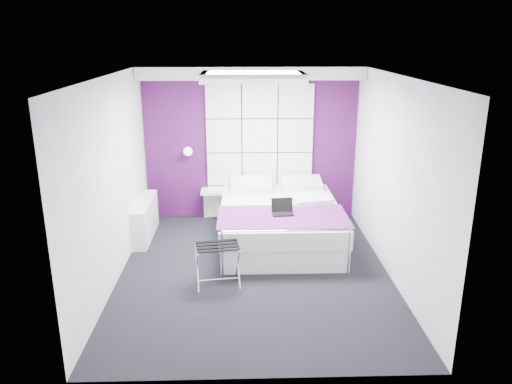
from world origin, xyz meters
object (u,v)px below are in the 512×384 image
(bed, at_px, (279,222))
(nightstand, at_px, (214,191))
(wall_lamp, at_px, (188,151))
(luggage_rack, at_px, (218,265))
(radiator, at_px, (145,219))
(laptop, at_px, (282,210))

(bed, relative_size, nightstand, 5.19)
(wall_lamp, relative_size, luggage_rack, 0.28)
(bed, distance_m, nightstand, 1.45)
(radiator, bearing_deg, bed, -7.20)
(wall_lamp, relative_size, nightstand, 0.35)
(nightstand, bearing_deg, bed, -43.19)
(radiator, relative_size, bed, 0.54)
(wall_lamp, bearing_deg, luggage_rack, -76.46)
(radiator, distance_m, bed, 2.12)
(wall_lamp, height_order, bed, wall_lamp)
(bed, distance_m, luggage_rack, 1.62)
(radiator, xyz_separation_m, nightstand, (1.05, 0.72, 0.22))
(luggage_rack, bearing_deg, laptop, 37.11)
(nightstand, height_order, laptop, laptop)
(radiator, xyz_separation_m, luggage_rack, (1.21, -1.61, -0.03))
(bed, bearing_deg, nightstand, 136.81)
(wall_lamp, distance_m, radiator, 1.35)
(wall_lamp, height_order, luggage_rack, wall_lamp)
(laptop, bearing_deg, bed, 86.60)
(radiator, bearing_deg, laptop, -18.71)
(radiator, distance_m, luggage_rack, 2.02)
(bed, xyz_separation_m, nightstand, (-1.05, 0.99, 0.19))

